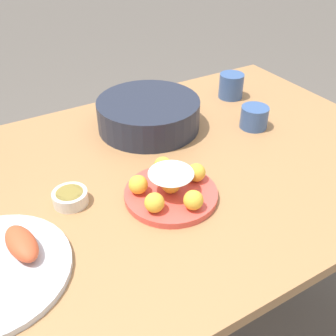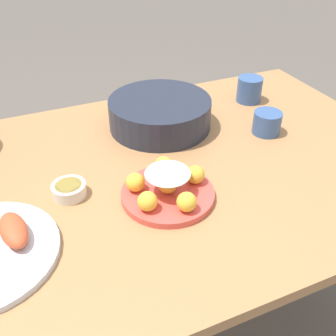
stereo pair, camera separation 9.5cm
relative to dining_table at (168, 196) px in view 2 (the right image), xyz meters
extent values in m
plane|color=#5B544C|center=(0.00, 0.00, -0.65)|extent=(12.00, 12.00, 0.00)
cylinder|color=#A87547|center=(0.63, 0.40, -0.29)|extent=(0.06, 0.06, 0.72)
cube|color=#A87547|center=(0.00, 0.00, 0.08)|extent=(1.36, 0.90, 0.03)
cylinder|color=#E04C42|center=(-0.05, -0.11, 0.11)|extent=(0.22, 0.22, 0.02)
sphere|color=yellow|center=(0.03, -0.10, 0.14)|extent=(0.04, 0.04, 0.04)
sphere|color=yellow|center=(-0.03, -0.04, 0.14)|extent=(0.04, 0.04, 0.04)
sphere|color=yellow|center=(-0.12, -0.08, 0.14)|extent=(0.04, 0.04, 0.04)
sphere|color=yellow|center=(-0.11, -0.15, 0.14)|extent=(0.04, 0.04, 0.04)
sphere|color=yellow|center=(-0.04, -0.19, 0.14)|extent=(0.04, 0.04, 0.04)
ellipsoid|color=white|center=(-0.05, -0.11, 0.17)|extent=(0.11, 0.11, 0.02)
sphere|color=yellow|center=(-0.05, -0.11, 0.14)|extent=(0.04, 0.04, 0.04)
cylinder|color=#232838|center=(0.06, 0.21, 0.14)|extent=(0.30, 0.30, 0.09)
cylinder|color=brown|center=(0.06, 0.21, 0.18)|extent=(0.25, 0.25, 0.01)
cylinder|color=silver|center=(-0.26, -0.01, 0.11)|extent=(0.08, 0.08, 0.03)
cylinder|color=olive|center=(-0.26, -0.01, 0.13)|extent=(0.06, 0.06, 0.01)
ellipsoid|color=#D1512D|center=(-0.39, -0.12, 0.13)|extent=(0.07, 0.12, 0.04)
cylinder|color=#38568E|center=(0.34, 0.05, 0.13)|extent=(0.08, 0.08, 0.07)
cylinder|color=#38568E|center=(0.41, 0.25, 0.14)|extent=(0.08, 0.08, 0.08)
camera|label=1|loc=(-0.42, -0.72, 0.69)|focal=42.00mm
camera|label=2|loc=(-0.33, -0.77, 0.69)|focal=42.00mm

